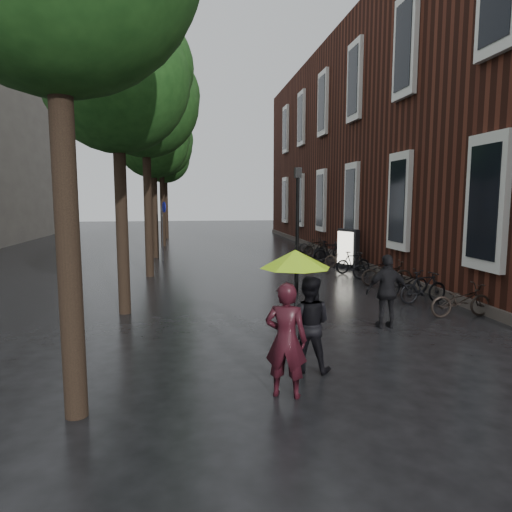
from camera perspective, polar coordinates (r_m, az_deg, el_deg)
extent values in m
plane|color=black|center=(6.76, 13.97, -20.31)|extent=(120.00, 120.00, 0.00)
cube|color=#38160F|center=(28.29, 19.03, 12.67)|extent=(10.00, 33.00, 12.00)
cube|color=silver|center=(13.52, 26.97, 5.98)|extent=(0.25, 1.60, 3.60)
cube|color=black|center=(13.46, 26.62, 6.00)|extent=(0.10, 1.20, 3.00)
cube|color=silver|center=(17.83, 17.58, 6.52)|extent=(0.25, 1.60, 3.60)
cube|color=black|center=(17.79, 17.29, 6.53)|extent=(0.10, 1.20, 3.00)
cube|color=silver|center=(18.63, 18.28, 23.67)|extent=(0.25, 1.60, 3.60)
cube|color=black|center=(18.59, 17.98, 23.72)|extent=(0.10, 1.20, 3.00)
cube|color=silver|center=(22.43, 11.93, 6.76)|extent=(0.25, 1.60, 3.60)
cube|color=black|center=(22.40, 11.69, 6.77)|extent=(0.10, 1.20, 3.00)
cube|color=silver|center=(23.07, 12.31, 20.55)|extent=(0.25, 1.60, 3.60)
cube|color=black|center=(23.04, 12.06, 20.57)|extent=(0.10, 1.20, 3.00)
cube|color=silver|center=(27.17, 8.23, 6.88)|extent=(0.25, 1.60, 3.60)
cube|color=black|center=(27.14, 8.02, 6.89)|extent=(0.10, 1.20, 3.00)
cube|color=silver|center=(27.71, 8.44, 18.33)|extent=(0.25, 1.60, 3.60)
cube|color=black|center=(27.68, 8.23, 18.35)|extent=(0.10, 1.20, 3.00)
cube|color=silver|center=(31.99, 5.63, 6.95)|extent=(0.25, 1.60, 3.60)
cube|color=black|center=(31.97, 5.45, 6.96)|extent=(0.10, 1.20, 3.00)
cube|color=silver|center=(32.45, 5.75, 16.71)|extent=(0.25, 1.60, 3.60)
cube|color=black|center=(32.42, 5.57, 16.72)|extent=(0.10, 1.20, 3.00)
cube|color=silver|center=(36.86, 3.71, 7.00)|extent=(0.25, 1.60, 3.60)
cube|color=black|center=(36.84, 3.56, 7.00)|extent=(0.10, 1.20, 3.00)
cube|color=silver|center=(37.26, 3.78, 15.49)|extent=(0.25, 1.60, 3.60)
cube|color=black|center=(37.23, 3.62, 15.49)|extent=(0.10, 1.20, 3.00)
cube|color=#3F3833|center=(26.43, 9.05, 0.67)|extent=(0.40, 33.00, 0.30)
cylinder|color=black|center=(6.76, -22.37, 0.18)|extent=(0.32, 0.32, 4.68)
cylinder|color=black|center=(12.67, -16.39, 3.06)|extent=(0.32, 0.32, 4.51)
cylinder|color=black|center=(18.59, -13.32, 5.05)|extent=(0.32, 0.32, 4.95)
cylinder|color=black|center=(24.59, -12.52, 4.90)|extent=(0.32, 0.32, 4.40)
cylinder|color=black|center=(30.57, -11.58, 5.70)|extent=(0.32, 0.32, 4.79)
cylinder|color=black|center=(36.57, -11.18, 5.75)|extent=(0.32, 0.32, 4.57)
imported|color=black|center=(7.23, 3.77, -10.42)|extent=(0.78, 0.66, 1.83)
imported|color=black|center=(8.33, 6.55, -8.41)|extent=(1.03, 0.92, 1.73)
cylinder|color=black|center=(7.69, 4.86, -5.96)|extent=(0.02, 0.02, 1.52)
cone|color=#A4E718|center=(7.56, 4.92, -0.35)|extent=(1.19, 1.19, 0.30)
cylinder|color=black|center=(7.53, 4.93, 1.09)|extent=(0.02, 0.02, 0.08)
imported|color=black|center=(11.41, 16.09, -4.26)|extent=(1.07, 0.49, 1.78)
imported|color=black|center=(13.20, 24.23, -5.05)|extent=(1.72, 0.62, 0.90)
imported|color=black|center=(14.45, 20.20, -3.71)|extent=(1.65, 0.70, 0.96)
imported|color=black|center=(15.59, 18.32, -3.13)|extent=(1.62, 0.78, 0.82)
imported|color=black|center=(16.88, 16.03, -2.08)|extent=(1.87, 0.99, 0.93)
imported|color=black|center=(18.24, 14.46, -1.51)|extent=(1.68, 0.88, 0.84)
imported|color=black|center=(19.38, 12.03, -0.80)|extent=(1.59, 0.63, 0.93)
imported|color=black|center=(21.10, 10.66, -0.21)|extent=(1.68, 0.66, 0.87)
imported|color=black|center=(22.45, 9.22, 0.47)|extent=(1.74, 0.59, 1.03)
imported|color=black|center=(23.69, 9.11, 0.73)|extent=(1.63, 0.57, 0.96)
imported|color=black|center=(25.05, 7.52, 1.05)|extent=(1.58, 0.78, 0.91)
imported|color=black|center=(26.55, 7.11, 1.33)|extent=(1.63, 0.60, 0.85)
cube|color=black|center=(20.68, 11.45, 0.87)|extent=(0.24, 1.17, 1.77)
cube|color=white|center=(20.63, 11.11, 1.01)|extent=(0.04, 0.98, 1.45)
cylinder|color=black|center=(15.10, 5.18, 2.67)|extent=(0.12, 0.12, 3.84)
cube|color=black|center=(15.08, 5.27, 10.33)|extent=(0.21, 0.21, 0.34)
sphere|color=#FFE5B2|center=(15.08, 5.27, 10.33)|extent=(0.17, 0.17, 0.17)
cylinder|color=#262628|center=(23.35, -11.62, 2.71)|extent=(0.06, 0.06, 2.69)
cylinder|color=#0E159A|center=(23.28, -11.43, 6.02)|extent=(0.03, 0.54, 0.54)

